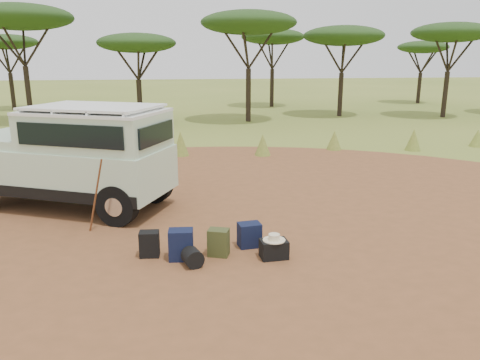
{
  "coord_description": "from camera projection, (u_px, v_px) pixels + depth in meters",
  "views": [
    {
      "loc": [
        -0.3,
        -8.31,
        3.55
      ],
      "look_at": [
        1.1,
        1.24,
        1.0
      ],
      "focal_mm": 35.0,
      "sensor_mm": 36.0,
      "label": 1
    }
  ],
  "objects": [
    {
      "name": "ground",
      "position": [
        192.0,
        249.0,
        8.9
      ],
      "size": [
        140.0,
        140.0,
        0.0
      ],
      "primitive_type": "plane",
      "color": "olive",
      "rests_on": "ground"
    },
    {
      "name": "dirt_clearing",
      "position": [
        192.0,
        249.0,
        8.9
      ],
      "size": [
        23.0,
        23.0,
        0.01
      ],
      "primitive_type": "cylinder",
      "color": "brown",
      "rests_on": "ground"
    },
    {
      "name": "grass_fringe",
      "position": [
        184.0,
        146.0,
        17.11
      ],
      "size": [
        36.6,
        1.6,
        0.9
      ],
      "color": "olive",
      "rests_on": "ground"
    },
    {
      "name": "acacia_treeline",
      "position": [
        187.0,
        33.0,
        26.71
      ],
      "size": [
        46.7,
        13.2,
        6.26
      ],
      "color": "black",
      "rests_on": "ground"
    },
    {
      "name": "safari_vehicle",
      "position": [
        72.0,
        159.0,
        11.14
      ],
      "size": [
        5.41,
        3.92,
        2.48
      ],
      "rotation": [
        0.0,
        0.0,
        -0.43
      ],
      "color": "#B8D5B5",
      "rests_on": "ground"
    },
    {
      "name": "walking_staff",
      "position": [
        96.0,
        196.0,
        9.57
      ],
      "size": [
        0.42,
        0.22,
        1.58
      ],
      "primitive_type": "cylinder",
      "rotation": [
        0.25,
        0.0,
        1.15
      ],
      "color": "brown",
      "rests_on": "ground"
    },
    {
      "name": "backpack_black",
      "position": [
        149.0,
        244.0,
        8.53
      ],
      "size": [
        0.37,
        0.28,
        0.48
      ],
      "primitive_type": "cube",
      "rotation": [
        0.0,
        0.0,
        -0.07
      ],
      "color": "black",
      "rests_on": "ground"
    },
    {
      "name": "backpack_navy",
      "position": [
        181.0,
        245.0,
        8.39
      ],
      "size": [
        0.46,
        0.34,
        0.57
      ],
      "primitive_type": "cube",
      "rotation": [
        0.0,
        0.0,
        -0.08
      ],
      "color": "black",
      "rests_on": "ground"
    },
    {
      "name": "backpack_olive",
      "position": [
        219.0,
        243.0,
        8.56
      ],
      "size": [
        0.44,
        0.38,
        0.51
      ],
      "primitive_type": "cube",
      "rotation": [
        0.0,
        0.0,
        -0.34
      ],
      "color": "#3B441F",
      "rests_on": "ground"
    },
    {
      "name": "duffel_navy",
      "position": [
        249.0,
        235.0,
        8.98
      ],
      "size": [
        0.46,
        0.37,
        0.47
      ],
      "primitive_type": "cube",
      "rotation": [
        0.0,
        0.0,
        0.14
      ],
      "color": "black",
      "rests_on": "ground"
    },
    {
      "name": "hard_case",
      "position": [
        274.0,
        249.0,
        8.48
      ],
      "size": [
        0.51,
        0.38,
        0.34
      ],
      "primitive_type": "cube",
      "rotation": [
        0.0,
        0.0,
        0.07
      ],
      "color": "black",
      "rests_on": "ground"
    },
    {
      "name": "stuff_sack",
      "position": [
        193.0,
        257.0,
        8.15
      ],
      "size": [
        0.41,
        0.41,
        0.33
      ],
      "primitive_type": "cylinder",
      "rotation": [
        1.57,
        0.0,
        0.3
      ],
      "color": "black",
      "rests_on": "ground"
    },
    {
      "name": "safari_hat",
      "position": [
        274.0,
        238.0,
        8.42
      ],
      "size": [
        0.41,
        0.41,
        0.12
      ],
      "color": "beige",
      "rests_on": "hard_case"
    }
  ]
}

